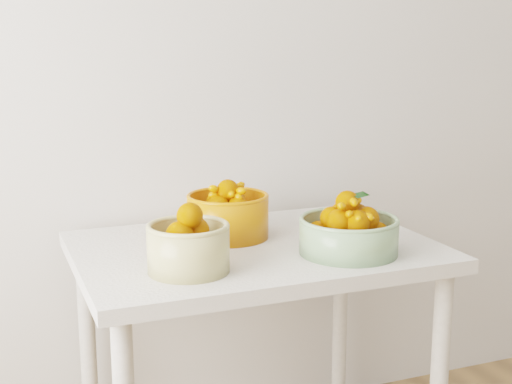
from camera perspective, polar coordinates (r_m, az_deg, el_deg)
table at (r=2.05m, az=-0.10°, el=-6.80°), size 1.00×0.70×0.75m
bowl_cream at (r=1.78m, az=-5.43°, el=-4.29°), size 0.26×0.26×0.18m
bowl_green at (r=1.94m, az=7.42°, el=-3.18°), size 0.35×0.35×0.17m
bowl_orange at (r=2.09m, az=-2.29°, el=-1.80°), size 0.28×0.28×0.17m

